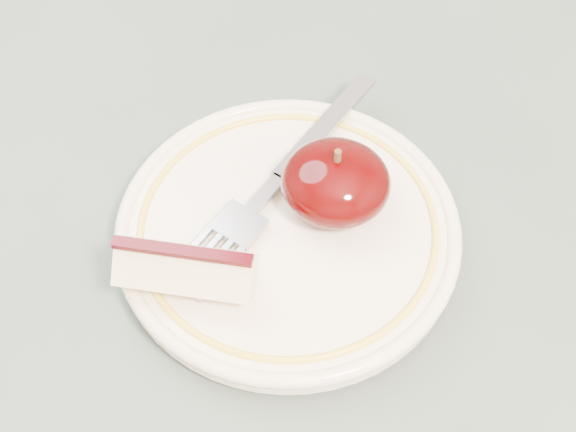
# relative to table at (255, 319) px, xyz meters

# --- Properties ---
(table) EXTENTS (0.90, 0.90, 0.75)m
(table) POSITION_rel_table_xyz_m (0.00, 0.00, 0.00)
(table) COLOR brown
(table) RESTS_ON ground
(plate) EXTENTS (0.20, 0.20, 0.02)m
(plate) POSITION_rel_table_xyz_m (0.02, 0.01, 0.10)
(plate) COLOR beige
(plate) RESTS_ON table
(apple_half) EXTENTS (0.06, 0.06, 0.05)m
(apple_half) POSITION_rel_table_xyz_m (0.05, 0.03, 0.13)
(apple_half) COLOR black
(apple_half) RESTS_ON plate
(apple_wedge) EXTENTS (0.07, 0.03, 0.04)m
(apple_wedge) POSITION_rel_table_xyz_m (-0.03, -0.04, 0.12)
(apple_wedge) COLOR beige
(apple_wedge) RESTS_ON plate
(fork) EXTENTS (0.10, 0.19, 0.00)m
(fork) POSITION_rel_table_xyz_m (0.01, 0.04, 0.11)
(fork) COLOR #96999E
(fork) RESTS_ON plate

